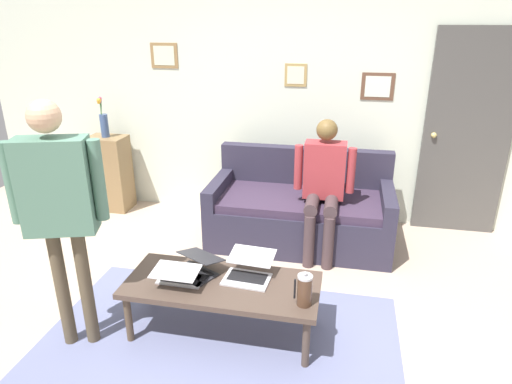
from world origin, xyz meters
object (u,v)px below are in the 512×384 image
person_seated (324,181)px  flower_vase (104,121)px  couch (300,212)px  laptop_left (249,271)px  laptop_right (180,275)px  interior_door (466,135)px  side_shelf (110,173)px  person_standing (58,198)px  coffee_table (222,288)px  french_press (305,290)px  laptop_center (196,267)px

person_seated → flower_vase: bearing=-13.5°
couch → person_seated: (-0.22, 0.23, 0.42)m
laptop_left → laptop_right: 0.48m
interior_door → side_shelf: (3.81, 0.21, -0.59)m
person_standing → person_seated: (-1.54, -1.61, -0.35)m
interior_door → flower_vase: interior_door is taller
couch → coffee_table: size_ratio=1.31×
laptop_right → laptop_left: bearing=-161.5°
flower_vase → person_standing: bearing=113.1°
french_press → flower_vase: 3.24m
interior_door → laptop_center: 3.01m
side_shelf → french_press: bearing=140.3°
couch → laptop_right: (0.66, 1.58, 0.15)m
couch → laptop_right: 1.72m
couch → side_shelf: 2.28m
laptop_right → person_seated: 1.64m
laptop_left → side_shelf: 2.72m
french_press → person_standing: bearing=6.0°
side_shelf → coffee_table: bearing=134.6°
interior_door → laptop_right: bearing=44.1°
couch → flower_vase: (2.26, -0.37, 0.73)m
laptop_left → french_press: 0.49m
french_press → person_seated: 1.46m
laptop_center → flower_vase: bearing=-47.5°
interior_door → flower_vase: (3.82, 0.21, 0.01)m
couch → flower_vase: 2.40m
side_shelf → person_standing: (-0.94, 2.20, 0.65)m
flower_vase → person_seated: 2.57m
coffee_table → person_standing: person_standing is taller
laptop_right → side_shelf: 2.51m
coffee_table → side_shelf: 2.67m
french_press → laptop_right: bearing=-6.4°
interior_door → laptop_right: interior_door is taller
french_press → interior_door: bearing=-121.0°
laptop_right → person_standing: bearing=21.6°
couch → person_seated: size_ratio=1.37×
interior_door → couch: size_ratio=1.17×
person_standing → side_shelf: bearing=-66.9°
french_press → coffee_table: bearing=-13.2°
laptop_right → interior_door: bearing=-135.9°
laptop_right → person_seated: size_ratio=0.26×
coffee_table → interior_door: bearing=-132.4°
laptop_center → french_press: french_press is taller
interior_door → person_standing: (2.88, 2.41, 0.05)m
laptop_center → person_seated: bearing=-123.4°
side_shelf → laptop_left: bearing=138.7°
interior_door → side_shelf: bearing=3.2°
laptop_right → person_seated: bearing=-123.2°
side_shelf → person_standing: bearing=113.1°
coffee_table → person_standing: size_ratio=0.80×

